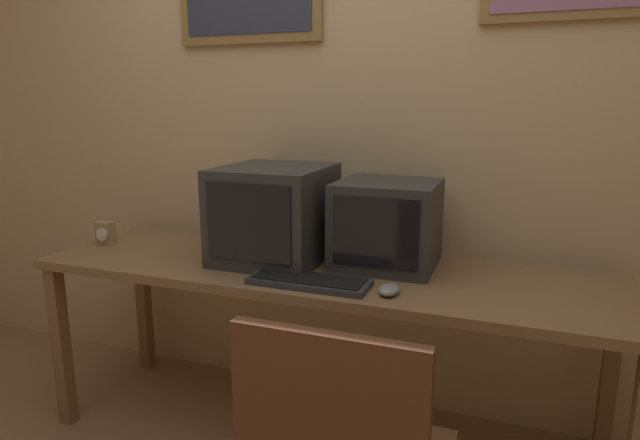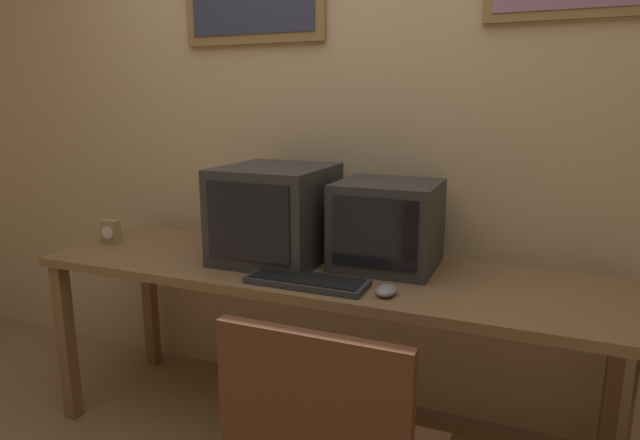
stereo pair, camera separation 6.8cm
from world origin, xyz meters
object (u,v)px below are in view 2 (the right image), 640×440
object	(u,v)px
mouse_near_keyboard	(386,290)
desk_clock	(111,232)
monitor_right	(387,224)
keyboard_main	(307,281)
monitor_left	(276,213)

from	to	relation	value
mouse_near_keyboard	desk_clock	bearing A→B (deg)	172.50
monitor_right	keyboard_main	bearing A→B (deg)	-121.68
mouse_near_keyboard	monitor_left	bearing A→B (deg)	155.02
monitor_right	keyboard_main	world-z (taller)	monitor_right
monitor_right	mouse_near_keyboard	distance (m)	0.36
mouse_near_keyboard	desk_clock	size ratio (longest dim) A/B	0.95
monitor_left	mouse_near_keyboard	size ratio (longest dim) A/B	4.53
monitor_left	keyboard_main	size ratio (longest dim) A/B	1.07
desk_clock	monitor_right	bearing A→B (deg)	6.53
monitor_right	keyboard_main	xyz separation A→B (m)	(-0.20, -0.32, -0.15)
monitor_right	mouse_near_keyboard	size ratio (longest dim) A/B	3.77
monitor_left	desk_clock	bearing A→B (deg)	-174.84
monitor_left	keyboard_main	xyz separation A→B (m)	(0.25, -0.25, -0.18)
monitor_right	keyboard_main	size ratio (longest dim) A/B	0.89
monitor_left	keyboard_main	world-z (taller)	monitor_left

